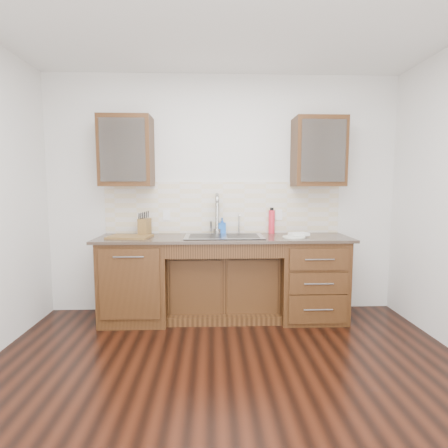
{
  "coord_description": "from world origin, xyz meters",
  "views": [
    {
      "loc": [
        -0.13,
        -2.3,
        1.45
      ],
      "look_at": [
        0.0,
        1.4,
        1.05
      ],
      "focal_mm": 28.0,
      "sensor_mm": 36.0,
      "label": 1
    }
  ],
  "objects_px": {
    "cutting_board": "(130,237)",
    "soap_bottle": "(222,226)",
    "plate": "(294,237)",
    "knife_block": "(145,227)",
    "water_bottle": "(272,222)"
  },
  "relations": [
    {
      "from": "knife_block",
      "to": "soap_bottle",
      "type": "bearing_deg",
      "value": 16.39
    },
    {
      "from": "soap_bottle",
      "to": "water_bottle",
      "type": "bearing_deg",
      "value": 0.53
    },
    {
      "from": "soap_bottle",
      "to": "cutting_board",
      "type": "relative_size",
      "value": 0.42
    },
    {
      "from": "soap_bottle",
      "to": "water_bottle",
      "type": "xyz_separation_m",
      "value": [
        0.57,
        0.01,
        0.04
      ]
    },
    {
      "from": "cutting_board",
      "to": "soap_bottle",
      "type": "bearing_deg",
      "value": 15.77
    },
    {
      "from": "soap_bottle",
      "to": "knife_block",
      "type": "distance_m",
      "value": 0.87
    },
    {
      "from": "soap_bottle",
      "to": "plate",
      "type": "distance_m",
      "value": 0.83
    },
    {
      "from": "plate",
      "to": "cutting_board",
      "type": "xyz_separation_m",
      "value": [
        -1.74,
        0.07,
        0.0
      ]
    },
    {
      "from": "water_bottle",
      "to": "cutting_board",
      "type": "xyz_separation_m",
      "value": [
        -1.56,
        -0.29,
        -0.12
      ]
    },
    {
      "from": "knife_block",
      "to": "cutting_board",
      "type": "height_order",
      "value": "knife_block"
    },
    {
      "from": "soap_bottle",
      "to": "knife_block",
      "type": "bearing_deg",
      "value": -173.76
    },
    {
      "from": "plate",
      "to": "knife_block",
      "type": "relative_size",
      "value": 1.3
    },
    {
      "from": "water_bottle",
      "to": "cutting_board",
      "type": "relative_size",
      "value": 0.61
    },
    {
      "from": "soap_bottle",
      "to": "plate",
      "type": "relative_size",
      "value": 0.75
    },
    {
      "from": "water_bottle",
      "to": "plate",
      "type": "bearing_deg",
      "value": -63.42
    }
  ]
}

